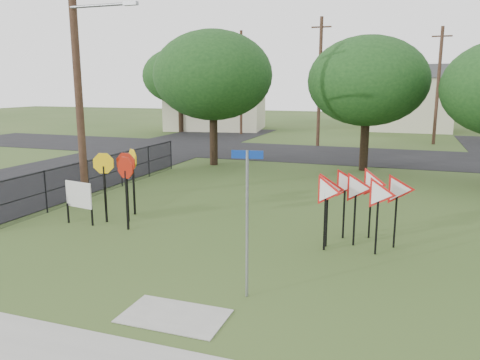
% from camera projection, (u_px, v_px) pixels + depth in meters
% --- Properties ---
extents(ground, '(140.00, 140.00, 0.00)m').
position_uv_depth(ground, '(221.00, 271.00, 11.17)').
color(ground, '#2D451A').
extents(street_left, '(8.00, 50.00, 0.02)m').
position_uv_depth(street_left, '(78.00, 170.00, 24.32)').
color(street_left, black).
rests_on(street_left, ground).
extents(street_far, '(60.00, 8.00, 0.02)m').
position_uv_depth(street_far, '(338.00, 155.00, 29.65)').
color(street_far, black).
rests_on(street_far, ground).
extents(curb_pad, '(2.00, 1.20, 0.02)m').
position_uv_depth(curb_pad, '(174.00, 316.00, 8.95)').
color(curb_pad, gray).
rests_on(curb_pad, ground).
extents(street_name_sign, '(0.63, 0.12, 3.09)m').
position_uv_depth(street_name_sign, '(247.00, 215.00, 9.47)').
color(street_name_sign, gray).
rests_on(street_name_sign, ground).
extents(stop_sign_cluster, '(1.78, 1.90, 2.28)m').
position_uv_depth(stop_sign_cluster, '(122.00, 170.00, 14.85)').
color(stop_sign_cluster, black).
rests_on(stop_sign_cluster, ground).
extents(yield_sign_cluster, '(2.68, 1.85, 2.09)m').
position_uv_depth(yield_sign_cluster, '(357.00, 191.00, 12.63)').
color(yield_sign_cluster, black).
rests_on(yield_sign_cluster, ground).
extents(info_board, '(1.09, 0.24, 1.38)m').
position_uv_depth(info_board, '(79.00, 196.00, 14.72)').
color(info_board, black).
rests_on(info_board, ground).
extents(utility_pole_main, '(3.55, 0.33, 10.00)m').
position_uv_depth(utility_pole_main, '(78.00, 60.00, 16.65)').
color(utility_pole_main, '#452D20').
rests_on(utility_pole_main, ground).
extents(far_pole_a, '(1.40, 0.24, 9.00)m').
position_uv_depth(far_pole_a, '(320.00, 82.00, 33.08)').
color(far_pole_a, '#452D20').
rests_on(far_pole_a, ground).
extents(far_pole_b, '(1.40, 0.24, 8.50)m').
position_uv_depth(far_pole_b, '(438.00, 85.00, 34.21)').
color(far_pole_b, '#452D20').
rests_on(far_pole_b, ground).
extents(far_pole_c, '(1.40, 0.24, 9.00)m').
position_uv_depth(far_pole_c, '(241.00, 82.00, 41.23)').
color(far_pole_c, '#452D20').
rests_on(far_pole_c, ground).
extents(fence_run, '(0.05, 11.55, 1.50)m').
position_uv_depth(fence_run, '(106.00, 173.00, 19.27)').
color(fence_run, black).
rests_on(fence_run, ground).
extents(house_left, '(10.58, 8.88, 7.20)m').
position_uv_depth(house_left, '(216.00, 92.00, 46.43)').
color(house_left, beige).
rests_on(house_left, ground).
extents(house_mid, '(8.40, 8.40, 6.20)m').
position_uv_depth(house_mid, '(408.00, 98.00, 46.19)').
color(house_mid, beige).
rests_on(house_mid, ground).
extents(tree_near_left, '(6.40, 6.40, 7.27)m').
position_uv_depth(tree_near_left, '(213.00, 76.00, 25.09)').
color(tree_near_left, black).
rests_on(tree_near_left, ground).
extents(tree_near_mid, '(6.00, 6.00, 6.80)m').
position_uv_depth(tree_near_mid, '(368.00, 81.00, 23.47)').
color(tree_near_mid, black).
rests_on(tree_near_mid, ground).
extents(tree_far_left, '(6.80, 6.80, 7.73)m').
position_uv_depth(tree_far_left, '(180.00, 76.00, 43.08)').
color(tree_far_left, black).
rests_on(tree_far_left, ground).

